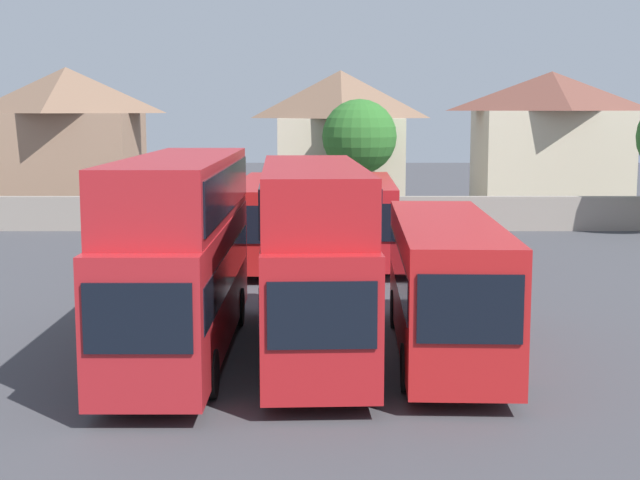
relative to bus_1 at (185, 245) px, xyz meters
The scene contains 11 objects.
ground 18.55m from the bus_1, 79.21° to the left, with size 140.00×140.00×0.00m, color #424247.
depot_boundary_wall 25.33m from the bus_1, 82.19° to the left, with size 56.00×0.50×1.80m, color gray.
bus_1 is the anchor object (origin of this frame).
bus_2 3.34m from the bus_1, ahead, with size 2.96×10.49×4.91m.
bus_3 6.79m from the bus_1, ahead, with size 2.82×10.17×3.52m.
bus_4 14.85m from the bus_1, 84.67° to the left, with size 2.76×10.75×3.39m.
bus_5 15.93m from the bus_1, 70.60° to the left, with size 2.78×10.23×3.41m.
house_terrace_left 34.55m from the bus_1, 109.60° to the left, with size 8.43×7.65×8.80m.
house_terrace_centre 32.88m from the bus_1, 81.69° to the left, with size 7.61×7.15×8.62m.
house_terrace_right 38.03m from the bus_1, 62.41° to the left, with size 9.12×6.84×8.60m.
tree_behind_wall 28.16m from the bus_1, 78.34° to the left, with size 4.08×4.08×6.88m.
Camera 1 is at (0.09, -23.31, 6.29)m, focal length 52.10 mm.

